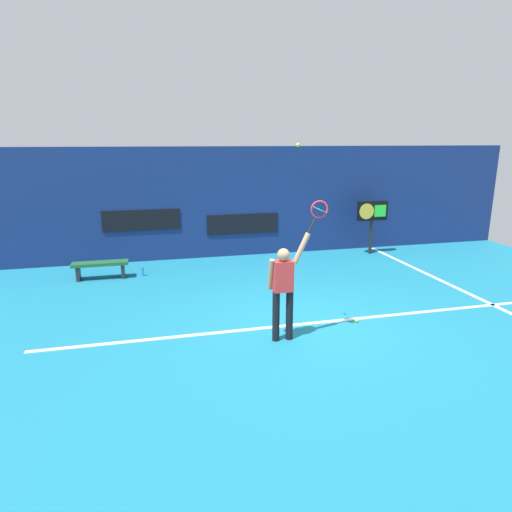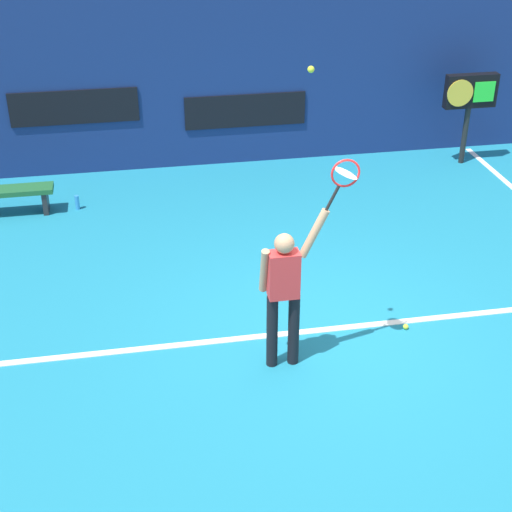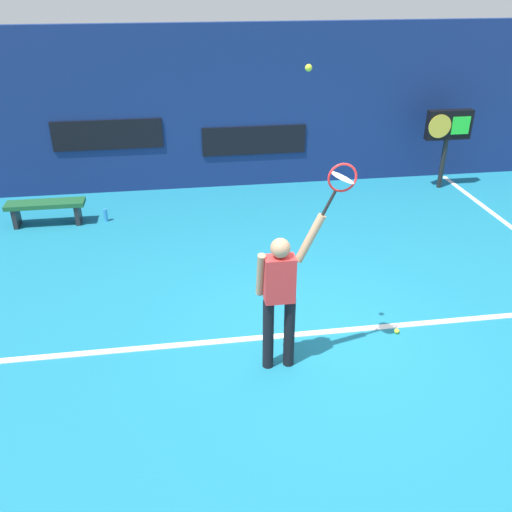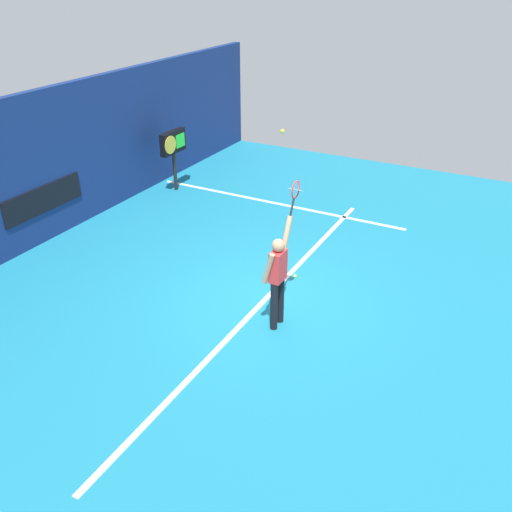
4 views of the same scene
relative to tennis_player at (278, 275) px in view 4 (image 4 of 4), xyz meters
The scene contains 10 objects.
ground_plane 1.27m from the tennis_player, 38.97° to the left, with size 18.00×18.00×0.00m, color teal.
back_wall 6.30m from the tennis_player, 84.50° to the left, with size 18.00×0.20×3.31m, color navy.
sponsor_banner_center 6.14m from the tennis_player, 84.39° to the left, with size 2.20×0.03×0.60m, color black.
court_baseline 1.29m from the tennis_player, 42.40° to the left, with size 10.00×0.10×0.01m, color white.
court_sideline 5.64m from the tennis_player, 26.61° to the left, with size 0.10×7.00×0.01m, color white.
tennis_player is the anchor object (origin of this frame).
tennis_racket 1.43m from the tennis_player, ahead, with size 0.42×0.27×0.62m.
tennis_ball 2.42m from the tennis_player, 19.29° to the left, with size 0.07×0.07×0.07m, color #CCE033.
scoreboard_clock 7.05m from the tennis_player, 49.79° to the left, with size 0.96×0.20×1.67m.
spare_ball 1.96m from the tennis_player, 13.48° to the left, with size 0.07×0.07×0.07m, color #CCE033.
Camera 4 is at (-8.00, -4.01, 5.75)m, focal length 39.22 mm.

